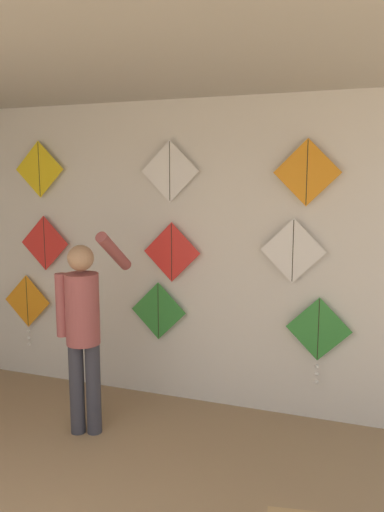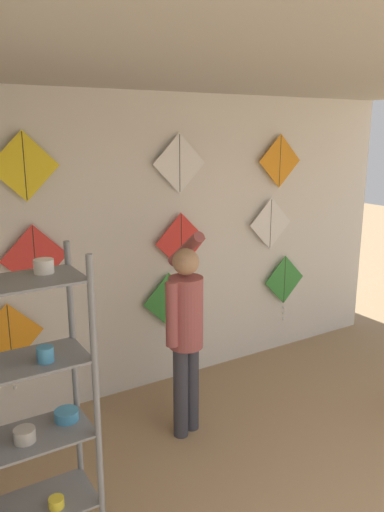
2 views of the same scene
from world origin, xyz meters
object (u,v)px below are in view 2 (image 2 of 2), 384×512
(kite_0, at_px, (10,340))
(kite_2, at_px, (284,283))
(kite_6, at_px, (24,166))
(kite_3, at_px, (35,258))
(kite_5, at_px, (271,224))
(kite_7, at_px, (180,164))
(shelf_rack, at_px, (0,446))
(shopkeeper, at_px, (185,325))
(kite_1, at_px, (169,300))
(kite_8, at_px, (280,161))
(kite_4, at_px, (181,241))

(kite_0, distance_m, kite_2, 2.97)
(kite_6, bearing_deg, kite_3, 0.00)
(kite_5, bearing_deg, kite_7, 180.00)
(kite_2, height_order, kite_7, kite_7)
(kite_0, height_order, kite_3, kite_3)
(shelf_rack, relative_size, kite_0, 2.57)
(shelf_rack, relative_size, kite_7, 3.54)
(shopkeeper, relative_size, kite_1, 3.05)
(kite_5, bearing_deg, kite_1, 180.00)
(kite_5, relative_size, kite_8, 1.00)
(kite_0, height_order, kite_4, kite_4)
(kite_4, bearing_deg, shelf_rack, -136.88)
(shopkeeper, bearing_deg, kite_7, 43.83)
(kite_4, relative_size, kite_8, 1.00)
(kite_5, bearing_deg, kite_4, 180.00)
(kite_0, xyz_separation_m, kite_4, (1.63, 0.00, 0.64))
(kite_7, bearing_deg, shopkeeper, -117.82)
(shelf_rack, relative_size, kite_1, 3.54)
(shopkeeper, xyz_separation_m, kite_0, (-1.19, 0.82, -0.16))
(shelf_rack, distance_m, kite_2, 3.92)
(shelf_rack, xyz_separation_m, kite_4, (2.06, 1.93, 0.32))
(kite_6, bearing_deg, kite_5, 0.00)
(kite_1, bearing_deg, kite_0, -179.96)
(kite_1, height_order, kite_7, kite_7)
(kite_0, height_order, kite_5, kite_5)
(kite_6, xyz_separation_m, kite_7, (1.39, 0.00, -0.02))
(kite_2, xyz_separation_m, kite_7, (-1.35, 0.00, 1.37))
(kite_8, bearing_deg, shelf_rack, -149.37)
(kite_2, distance_m, kite_7, 1.92)
(kite_8, bearing_deg, kite_6, 180.00)
(kite_4, relative_size, kite_7, 1.00)
(shelf_rack, height_order, kite_4, shelf_rack)
(kite_2, bearing_deg, kite_3, 179.98)
(kite_1, distance_m, kite_7, 1.31)
(shelf_rack, distance_m, kite_0, 2.00)
(kite_7, bearing_deg, shelf_rack, -136.70)
(kite_6, height_order, kite_8, kite_6)
(kite_2, relative_size, kite_3, 1.38)
(kite_1, xyz_separation_m, kite_8, (1.34, 0.00, 1.29))
(shelf_rack, relative_size, kite_5, 3.54)
(shopkeeper, distance_m, kite_1, 0.88)
(kite_1, distance_m, kite_8, 1.86)
(kite_1, relative_size, kite_6, 1.00)
(kite_4, bearing_deg, kite_8, 0.00)
(kite_0, bearing_deg, kite_5, 0.02)
(kite_5, distance_m, kite_8, 0.66)
(kite_3, bearing_deg, kite_7, 0.00)
(kite_1, relative_size, kite_7, 1.00)
(kite_0, relative_size, kite_5, 1.38)
(kite_8, bearing_deg, kite_4, 180.00)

